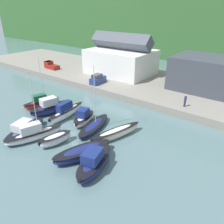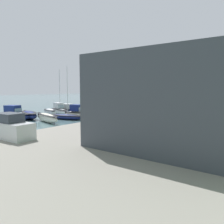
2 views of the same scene
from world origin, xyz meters
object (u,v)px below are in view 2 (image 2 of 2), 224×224
(parked_car_0, at_px, (162,106))
(pickup_truck_0, at_px, (200,102))
(moored_boat_3, at_px, (77,113))
(moored_boat_9, at_px, (29,115))
(moored_boat_0, at_px, (110,109))
(person_on_quay, at_px, (86,116))
(moored_boat_7, at_px, (59,110))
(moored_boat_8, at_px, (50,112))
(moored_boat_6, at_px, (67,110))
(parked_car_1, at_px, (11,128))
(moored_boat_2, at_px, (89,111))
(moored_boat_10, at_px, (14,115))
(moored_boat_1, at_px, (98,109))
(moored_boat_5, at_px, (47,117))
(moored_boat_4, at_px, (65,116))

(parked_car_0, height_order, pickup_truck_0, parked_car_0)
(moored_boat_3, distance_m, moored_boat_9, 9.04)
(moored_boat_3, relative_size, moored_boat_9, 0.71)
(moored_boat_0, height_order, person_on_quay, moored_boat_0)
(moored_boat_7, relative_size, moored_boat_8, 1.97)
(moored_boat_6, relative_size, parked_car_1, 1.92)
(moored_boat_2, height_order, pickup_truck_0, pickup_truck_0)
(moored_boat_3, relative_size, pickup_truck_0, 1.19)
(pickup_truck_0, bearing_deg, parked_car_1, -90.66)
(moored_boat_2, relative_size, parked_car_1, 2.01)
(moored_boat_0, height_order, moored_boat_7, moored_boat_7)
(moored_boat_0, xyz_separation_m, moored_boat_10, (19.79, -7.21, 0.10))
(moored_boat_1, relative_size, moored_boat_5, 0.94)
(moored_boat_2, relative_size, moored_boat_6, 1.04)
(moored_boat_5, bearing_deg, moored_boat_8, -114.82)
(moored_boat_5, relative_size, moored_boat_6, 1.05)
(moored_boat_10, distance_m, person_on_quay, 20.70)
(parked_car_0, bearing_deg, moored_boat_8, -68.68)
(moored_boat_7, height_order, parked_car_0, moored_boat_7)
(moored_boat_4, xyz_separation_m, pickup_truck_0, (-30.64, 16.16, 1.74))
(moored_boat_9, distance_m, moored_boat_10, 2.67)
(moored_boat_1, xyz_separation_m, moored_boat_6, (2.73, -6.99, -0.31))
(moored_boat_1, xyz_separation_m, moored_boat_10, (16.02, -6.50, -0.11))
(moored_boat_5, relative_size, pickup_truck_0, 1.80)
(moored_boat_2, bearing_deg, moored_boat_9, -38.86)
(parked_car_1, relative_size, person_on_quay, 2.00)
(moored_boat_7, bearing_deg, moored_boat_10, 19.99)
(moored_boat_4, xyz_separation_m, moored_boat_10, (6.19, -6.84, 0.46))
(moored_boat_9, distance_m, pickup_truck_0, 40.91)
(moored_boat_8, height_order, person_on_quay, person_on_quay)
(moored_boat_3, height_order, moored_boat_8, moored_boat_3)
(parked_car_0, distance_m, parked_car_1, 29.16)
(parked_car_0, bearing_deg, moored_boat_4, -55.87)
(moored_boat_3, bearing_deg, moored_boat_0, 164.18)
(moored_boat_6, xyz_separation_m, pickup_truck_0, (-23.55, 23.49, 1.48))
(moored_boat_3, distance_m, person_on_quay, 17.55)
(moored_boat_1, relative_size, parked_car_0, 1.88)
(moored_boat_7, xyz_separation_m, moored_boat_9, (8.30, 1.23, -0.18))
(moored_boat_5, distance_m, moored_boat_9, 6.22)
(moored_boat_2, distance_m, parked_car_0, 14.96)
(moored_boat_3, xyz_separation_m, moored_boat_5, (6.75, -0.40, -0.17))
(moored_boat_1, distance_m, moored_boat_3, 7.31)
(parked_car_0, bearing_deg, moored_boat_2, -74.95)
(parked_car_0, bearing_deg, pickup_truck_0, 169.19)
(moored_boat_10, bearing_deg, moored_boat_3, 125.37)
(moored_boat_0, distance_m, moored_boat_5, 17.79)
(parked_car_0, bearing_deg, moored_boat_10, -54.80)
(moored_boat_6, bearing_deg, moored_boat_3, 43.71)
(moored_boat_10, relative_size, pickup_truck_0, 1.56)
(moored_boat_5, height_order, moored_boat_10, moored_boat_10)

